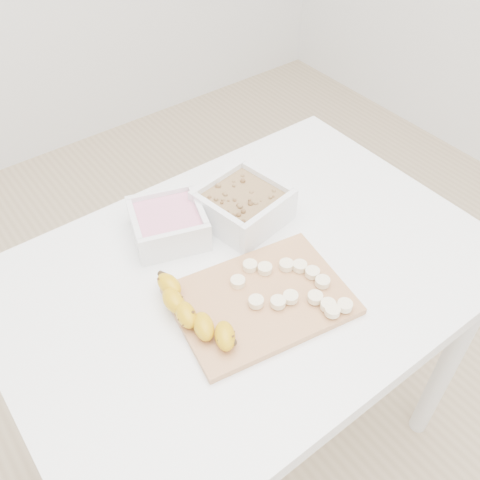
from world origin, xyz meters
TOP-DOWN VIEW (x-y plane):
  - ground at (0.00, 0.00)m, footprint 3.50×3.50m
  - table at (0.00, 0.00)m, footprint 1.00×0.70m
  - bowl_yogurt at (-0.08, 0.18)m, footprint 0.19×0.19m
  - bowl_granola at (0.08, 0.13)m, footprint 0.19×0.19m
  - cutting_board at (-0.03, -0.08)m, footprint 0.36×0.28m
  - banana at (-0.16, -0.05)m, footprint 0.08×0.21m
  - banana_slices at (0.03, -0.10)m, footprint 0.16×0.22m

SIDE VIEW (x-z plane):
  - ground at x=0.00m, z-range 0.00..0.00m
  - table at x=0.00m, z-range 0.28..1.03m
  - cutting_board at x=-0.03m, z-range 0.75..0.76m
  - banana_slices at x=0.03m, z-range 0.77..0.78m
  - banana at x=-0.16m, z-range 0.77..0.80m
  - bowl_yogurt at x=-0.08m, z-range 0.75..0.82m
  - bowl_granola at x=0.08m, z-range 0.75..0.83m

